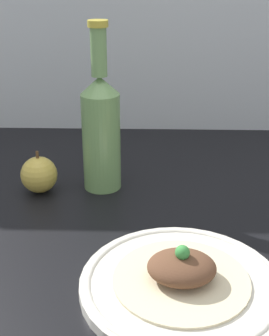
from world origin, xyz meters
TOP-DOWN VIEW (x-y plane):
  - ground_plane at (0.00, 0.00)cm, footprint 180.00×110.00cm
  - plate at (10.00, -15.93)cm, footprint 28.49×28.49cm
  - plated_food at (10.00, -15.93)cm, footprint 19.23×19.23cm
  - cider_bottle at (-3.92, 16.54)cm, footprint 7.52×7.52cm
  - apple at (-16.25, 14.03)cm, footprint 7.25×7.25cm

SIDE VIEW (x-z plane):
  - ground_plane at x=0.00cm, z-range -4.00..0.00cm
  - plate at x=10.00cm, z-range 0.06..1.96cm
  - plated_food at x=10.00cm, z-range 0.33..6.06cm
  - apple at x=-16.25cm, z-range -0.69..7.95cm
  - cider_bottle at x=-3.92cm, z-range -3.84..28.91cm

